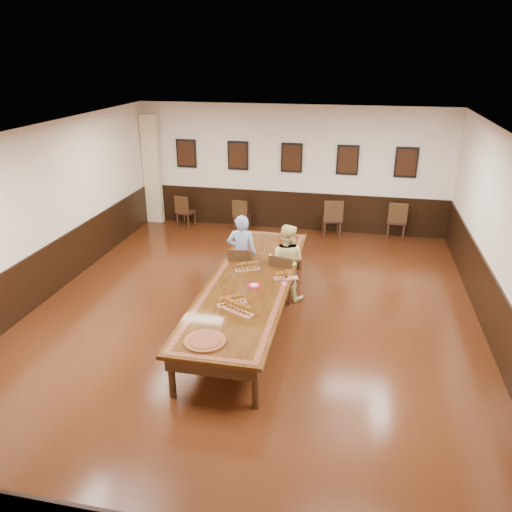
% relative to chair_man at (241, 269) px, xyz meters
% --- Properties ---
extents(floor, '(8.00, 10.00, 0.02)m').
position_rel_chair_man_xyz_m(floor, '(0.40, -1.00, -0.50)').
color(floor, black).
rests_on(floor, ground).
extents(ceiling, '(8.00, 10.00, 0.02)m').
position_rel_chair_man_xyz_m(ceiling, '(0.40, -1.00, 2.72)').
color(ceiling, white).
rests_on(ceiling, floor).
extents(wall_back, '(8.00, 0.02, 3.20)m').
position_rel_chair_man_xyz_m(wall_back, '(0.40, 4.01, 1.11)').
color(wall_back, beige).
rests_on(wall_back, floor).
extents(wall_front, '(8.00, 0.02, 3.20)m').
position_rel_chair_man_xyz_m(wall_front, '(0.40, -6.01, 1.11)').
color(wall_front, beige).
rests_on(wall_front, floor).
extents(wall_left, '(0.02, 10.00, 3.20)m').
position_rel_chair_man_xyz_m(wall_left, '(-3.61, -1.00, 1.11)').
color(wall_left, beige).
rests_on(wall_left, floor).
extents(wall_right, '(0.02, 10.00, 3.20)m').
position_rel_chair_man_xyz_m(wall_right, '(4.41, -1.00, 1.11)').
color(wall_right, beige).
rests_on(wall_right, floor).
extents(chair_man, '(0.49, 0.53, 0.97)m').
position_rel_chair_man_xyz_m(chair_man, '(0.00, 0.00, 0.00)').
color(chair_man, black).
rests_on(chair_man, floor).
extents(chair_woman, '(0.52, 0.55, 0.94)m').
position_rel_chair_man_xyz_m(chair_woman, '(0.86, -0.14, -0.02)').
color(chair_woman, black).
rests_on(chair_woman, floor).
extents(spare_chair_a, '(0.50, 0.53, 0.88)m').
position_rel_chair_man_xyz_m(spare_chair_a, '(-2.36, 3.55, -0.05)').
color(spare_chair_a, black).
rests_on(spare_chair_a, floor).
extents(spare_chair_b, '(0.43, 0.47, 0.85)m').
position_rel_chair_man_xyz_m(spare_chair_b, '(-0.82, 3.57, -0.06)').
color(spare_chair_b, black).
rests_on(spare_chair_b, floor).
extents(spare_chair_c, '(0.56, 0.59, 1.01)m').
position_rel_chair_man_xyz_m(spare_chair_c, '(1.52, 3.53, 0.02)').
color(spare_chair_c, black).
rests_on(spare_chair_c, floor).
extents(spare_chair_d, '(0.48, 0.52, 0.97)m').
position_rel_chair_man_xyz_m(spare_chair_d, '(3.12, 3.76, -0.00)').
color(spare_chair_d, black).
rests_on(spare_chair_d, floor).
extents(person_man, '(0.60, 0.42, 1.55)m').
position_rel_chair_man_xyz_m(person_man, '(-0.01, 0.10, 0.29)').
color(person_man, '#4A6BBB').
rests_on(person_man, floor).
extents(person_woman, '(0.82, 0.69, 1.47)m').
position_rel_chair_man_xyz_m(person_woman, '(0.88, -0.04, 0.25)').
color(person_woman, '#F7EC9A').
rests_on(person_woman, floor).
extents(pink_phone, '(0.12, 0.15, 0.01)m').
position_rel_chair_man_xyz_m(pink_phone, '(1.00, -1.04, 0.27)').
color(pink_phone, '#E04AA6').
rests_on(pink_phone, conference_table).
extents(curtain, '(0.45, 0.18, 2.90)m').
position_rel_chair_man_xyz_m(curtain, '(-3.35, 3.82, 0.96)').
color(curtain, beige).
rests_on(curtain, floor).
extents(wainscoting, '(8.00, 10.00, 1.00)m').
position_rel_chair_man_xyz_m(wainscoting, '(0.40, -1.00, 0.01)').
color(wainscoting, black).
rests_on(wainscoting, floor).
extents(conference_table, '(1.40, 5.00, 0.76)m').
position_rel_chair_man_xyz_m(conference_table, '(0.40, -1.00, 0.12)').
color(conference_table, black).
rests_on(conference_table, floor).
extents(posters, '(6.14, 0.04, 0.74)m').
position_rel_chair_man_xyz_m(posters, '(0.40, 3.94, 1.41)').
color(posters, black).
rests_on(posters, wall_back).
extents(flight_a, '(0.46, 0.34, 0.17)m').
position_rel_chair_man_xyz_m(flight_a, '(0.26, -0.60, 0.34)').
color(flight_a, '#955C3E').
rests_on(flight_a, conference_table).
extents(flight_b, '(0.43, 0.26, 0.15)m').
position_rel_chair_man_xyz_m(flight_b, '(0.97, -0.83, 0.34)').
color(flight_b, '#955C3E').
rests_on(flight_b, conference_table).
extents(flight_c, '(0.46, 0.39, 0.17)m').
position_rel_chair_man_xyz_m(flight_c, '(0.32, -1.93, 0.34)').
color(flight_c, '#955C3E').
rests_on(flight_c, conference_table).
extents(flight_d, '(0.52, 0.38, 0.19)m').
position_rel_chair_man_xyz_m(flight_d, '(0.47, -2.16, 0.35)').
color(flight_d, '#955C3E').
rests_on(flight_d, conference_table).
extents(red_plate_grp, '(0.22, 0.22, 0.03)m').
position_rel_chair_man_xyz_m(red_plate_grp, '(0.51, -1.22, 0.28)').
color(red_plate_grp, red).
rests_on(red_plate_grp, conference_table).
extents(carved_platter, '(0.61, 0.61, 0.05)m').
position_rel_chair_man_xyz_m(carved_platter, '(0.22, -3.06, 0.29)').
color(carved_platter, '#552711').
rests_on(carved_platter, conference_table).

